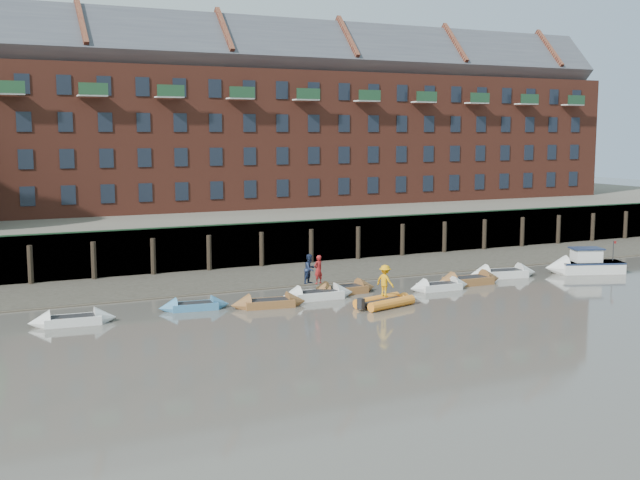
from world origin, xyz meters
TOP-DOWN VIEW (x-y plane):
  - ground at (0.00, 0.00)m, footprint 220.00×220.00m
  - foreshore at (0.00, 18.00)m, footprint 110.00×8.00m
  - mud_band at (0.00, 14.60)m, footprint 110.00×1.60m
  - river_wall at (-0.00, 22.38)m, footprint 110.00×1.23m
  - bank_terrace at (0.00, 36.00)m, footprint 110.00×28.00m
  - apartment_terrace at (-0.00, 36.99)m, footprint 80.60×15.56m
  - rowboat_0 at (-17.24, 9.51)m, footprint 4.48×1.63m
  - rowboat_1 at (-10.58, 10.18)m, footprint 4.05×1.58m
  - rowboat_2 at (-6.59, 9.00)m, footprint 4.50×1.86m
  - rowboat_3 at (-3.13, 9.89)m, footprint 4.70×1.55m
  - rowboat_4 at (-1.06, 10.60)m, footprint 4.66×1.56m
  - rowboat_5 at (4.97, 9.06)m, footprint 4.22×1.39m
  - rowboat_6 at (7.67, 9.74)m, footprint 4.90×1.52m
  - rowboat_7 at (11.39, 10.92)m, footprint 5.14×2.29m
  - rib_tender at (-0.46, 6.36)m, footprint 3.76×2.56m
  - motor_launch at (17.23, 9.95)m, footprint 5.78×3.55m
  - person_rower_a at (-3.07, 9.88)m, footprint 0.73×0.60m
  - person_rower_b at (-3.50, 10.12)m, footprint 1.08×1.02m
  - person_rib_crew at (-0.62, 6.23)m, footprint 1.02×1.33m

SIDE VIEW (x-z plane):
  - ground at x=0.00m, z-range 0.00..0.00m
  - foreshore at x=0.00m, z-range -0.25..0.25m
  - mud_band at x=0.00m, z-range -0.05..0.05m
  - rowboat_1 at x=-10.58m, z-range -0.37..0.78m
  - rowboat_5 at x=4.97m, z-range -0.39..0.82m
  - rowboat_2 at x=-6.59m, z-range -0.41..0.86m
  - rowboat_0 at x=-17.24m, z-range -0.41..0.86m
  - rowboat_4 at x=-1.06m, z-range -0.43..0.90m
  - rowboat_3 at x=-3.13m, z-range -0.44..0.91m
  - rowboat_6 at x=7.67m, z-range -0.46..0.96m
  - rowboat_7 at x=11.39m, z-range -0.47..0.97m
  - rib_tender at x=-0.46m, z-range -0.04..0.59m
  - motor_launch at x=17.23m, z-range -0.56..1.71m
  - person_rib_crew at x=-0.62m, z-range 0.59..2.40m
  - river_wall at x=0.00m, z-range -0.06..3.24m
  - bank_terrace at x=0.00m, z-range 0.00..3.20m
  - person_rower_a at x=-3.07m, z-range 0.91..2.62m
  - person_rower_b at x=-3.50m, z-range 0.91..2.68m
  - apartment_terrace at x=0.00m, z-range 2.34..23.31m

